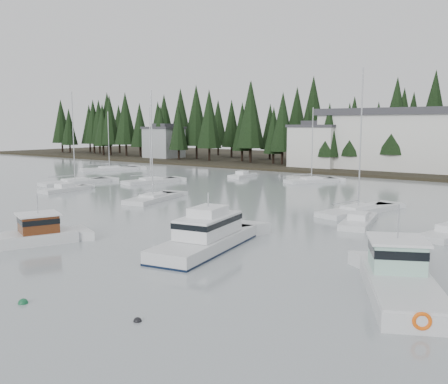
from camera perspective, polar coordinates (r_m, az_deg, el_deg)
The scene contains 19 objects.
far_shore_land at distance 108.45m, azimuth 23.33°, elevation 2.58°, with size 240.00×54.00×1.00m, color black.
conifer_treeline at distance 97.82m, azimuth 21.81°, elevation 2.17°, with size 200.00×22.00×20.00m, color black, non-canonical shape.
house_west at distance 97.30m, azimuth 10.53°, elevation 5.31°, with size 9.54×7.42×8.75m.
house_far_west at distance 123.30m, azimuth -6.90°, elevation 5.75°, with size 8.48×7.42×8.25m.
harbor_inn at distance 94.79m, azimuth 19.67°, elevation 5.61°, with size 29.50×11.50×10.90m.
lobster_boat_brown at distance 38.68m, azimuth -22.26°, elevation -4.88°, with size 6.10×8.84×4.15m.
cabin_cruiser_center at distance 34.47m, azimuth -2.07°, elevation -5.45°, with size 5.13×10.89×4.50m.
lobster_boat_teal at distance 26.97m, azimuth 19.51°, elevation -9.83°, with size 6.94×9.51×5.04m.
sailboat_0 at distance 56.96m, azimuth -8.13°, elevation -0.89°, with size 4.65×8.74×12.84m.
sailboat_2 at distance 75.54m, azimuth -16.64°, elevation 0.97°, with size 4.06×10.46×13.74m.
sailboat_5 at distance 50.20m, azimuth 15.07°, elevation -2.24°, with size 4.91×10.36×14.39m.
sailboat_6 at distance 96.24m, azimuth -12.95°, elevation 2.47°, with size 6.70×10.97×11.44m.
sailboat_8 at distance 75.38m, azimuth 9.96°, elevation 1.16°, with size 6.26×8.48×11.57m.
sailboat_10 at distance 74.40m, azimuth -8.36°, elevation 1.10°, with size 4.41×9.00×11.52m.
runabout_0 at distance 67.44m, azimuth -17.71°, elevation 0.20°, with size 2.49×6.86×1.42m.
runabout_1 at distance 44.42m, azimuth 15.10°, elevation -3.44°, with size 3.55×7.08×1.42m.
runabout_3 at distance 81.31m, azimuth 2.06°, elevation 1.79°, with size 2.54×5.51×1.42m.
mooring_buoy_green at distance 26.37m, azimuth -21.98°, elevation -11.73°, with size 0.48×0.48×0.48m, color #145933.
mooring_buoy_dark at distance 22.80m, azimuth -9.85°, elevation -14.37°, with size 0.37×0.37×0.37m, color black.
Camera 1 is at (25.04, -8.18, 8.53)m, focal length 40.00 mm.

